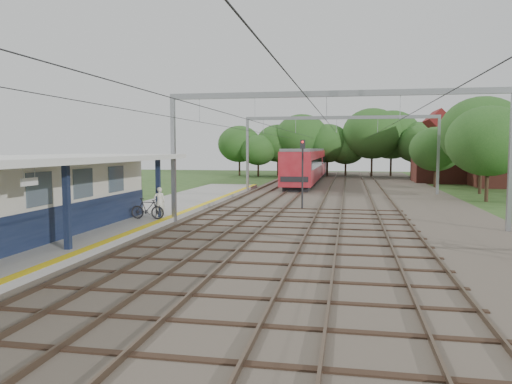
# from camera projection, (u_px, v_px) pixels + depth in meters

# --- Properties ---
(ground) EXTENTS (160.00, 160.00, 0.00)m
(ground) POSITION_uv_depth(u_px,v_px,m) (157.00, 324.00, 11.68)
(ground) COLOR #2D4C1E
(ground) RESTS_ON ground
(ballast_bed) EXTENTS (18.00, 90.00, 0.10)m
(ballast_bed) POSITION_uv_depth(u_px,v_px,m) (344.00, 198.00, 40.32)
(ballast_bed) COLOR #473D33
(ballast_bed) RESTS_ON ground
(platform) EXTENTS (5.00, 52.00, 0.35)m
(platform) POSITION_uv_depth(u_px,v_px,m) (124.00, 222.00, 26.75)
(platform) COLOR gray
(platform) RESTS_ON ground
(yellow_stripe) EXTENTS (0.45, 52.00, 0.01)m
(yellow_stripe) POSITION_uv_depth(u_px,v_px,m) (163.00, 219.00, 26.32)
(yellow_stripe) COLOR yellow
(yellow_stripe) RESTS_ON platform
(station_building) EXTENTS (3.41, 18.00, 3.40)m
(station_building) POSITION_uv_depth(u_px,v_px,m) (13.00, 200.00, 19.98)
(station_building) COLOR beige
(station_building) RESTS_ON platform
(canopy) EXTENTS (6.40, 20.00, 3.44)m
(canopy) POSITION_uv_depth(u_px,v_px,m) (20.00, 161.00, 18.66)
(canopy) COLOR #111B36
(canopy) RESTS_ON platform
(rail_tracks) EXTENTS (11.80, 88.00, 0.15)m
(rail_tracks) POSITION_uv_depth(u_px,v_px,m) (313.00, 196.00, 40.77)
(rail_tracks) COLOR brown
(rail_tracks) RESTS_ON ballast_bed
(catenary_system) EXTENTS (17.22, 88.00, 7.00)m
(catenary_system) POSITION_uv_depth(u_px,v_px,m) (336.00, 128.00, 35.33)
(catenary_system) COLOR gray
(catenary_system) RESTS_ON ground
(tree_band) EXTENTS (31.72, 30.88, 8.82)m
(tree_band) POSITION_uv_depth(u_px,v_px,m) (346.00, 142.00, 66.48)
(tree_band) COLOR #382619
(tree_band) RESTS_ON ground
(house_near) EXTENTS (7.00, 6.12, 7.89)m
(house_near) POSITION_uv_depth(u_px,v_px,m) (509.00, 159.00, 52.61)
(house_near) COLOR brown
(house_near) RESTS_ON ground
(house_far) EXTENTS (8.00, 6.12, 8.66)m
(house_far) POSITION_uv_depth(u_px,v_px,m) (449.00, 156.00, 59.38)
(house_far) COLOR brown
(house_far) RESTS_ON ground
(person) EXTENTS (0.70, 0.58, 1.65)m
(person) POSITION_uv_depth(u_px,v_px,m) (159.00, 202.00, 27.27)
(person) COLOR white
(person) RESTS_ON platform
(bicycle) EXTENTS (1.86, 0.55, 1.12)m
(bicycle) POSITION_uv_depth(u_px,v_px,m) (147.00, 209.00, 26.43)
(bicycle) COLOR black
(bicycle) RESTS_ON platform
(train) EXTENTS (3.02, 37.56, 3.96)m
(train) POSITION_uv_depth(u_px,v_px,m) (310.00, 163.00, 63.41)
(train) COLOR black
(train) RESTS_ON ballast_bed
(signal_post) EXTENTS (0.35, 0.29, 4.66)m
(signal_post) POSITION_uv_depth(u_px,v_px,m) (303.00, 165.00, 32.77)
(signal_post) COLOR black
(signal_post) RESTS_ON ground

